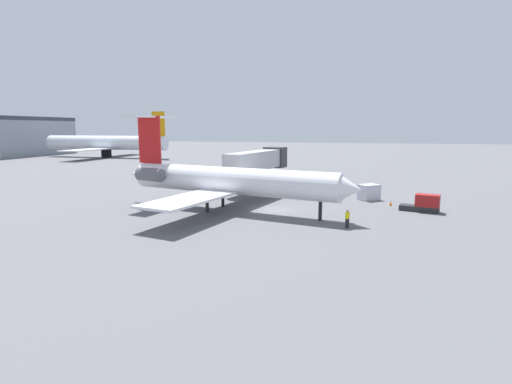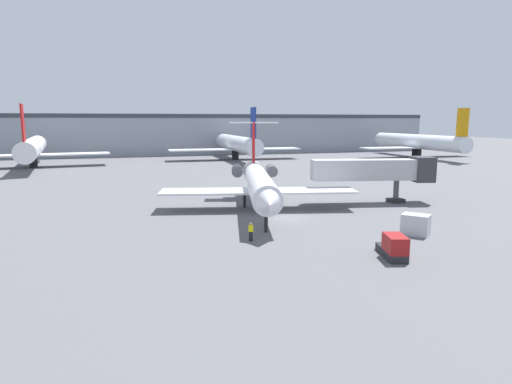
% 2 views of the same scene
% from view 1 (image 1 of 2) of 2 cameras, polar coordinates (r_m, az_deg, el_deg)
% --- Properties ---
extents(ground_plane, '(400.00, 400.00, 0.10)m').
position_cam_1_polar(ground_plane, '(44.25, 2.56, -2.62)').
color(ground_plane, '#5B5B60').
extents(regional_jet, '(23.60, 28.17, 10.34)m').
position_cam_1_polar(regional_jet, '(43.54, -4.56, 1.78)').
color(regional_jet, white).
rests_on(regional_jet, ground_plane).
extents(jet_bridge, '(15.88, 6.03, 5.91)m').
position_cam_1_polar(jet_bridge, '(59.03, 0.61, 4.55)').
color(jet_bridge, '#ADADB2').
rests_on(jet_bridge, ground_plane).
extents(ground_crew_marshaller, '(0.47, 0.40, 1.69)m').
position_cam_1_polar(ground_crew_marshaller, '(37.12, 12.90, -3.72)').
color(ground_crew_marshaller, black).
rests_on(ground_crew_marshaller, ground_plane).
extents(baggage_tug_lead, '(2.43, 4.23, 1.90)m').
position_cam_1_polar(baggage_tug_lead, '(46.76, 22.82, -1.59)').
color(baggage_tug_lead, '#262628').
rests_on(baggage_tug_lead, ground_plane).
extents(cargo_container_uld, '(2.85, 2.93, 1.94)m').
position_cam_1_polar(cargo_container_uld, '(52.16, 15.81, -0.02)').
color(cargo_container_uld, silver).
rests_on(cargo_container_uld, ground_plane).
extents(traffic_cone_near, '(0.36, 0.36, 0.55)m').
position_cam_1_polar(traffic_cone_near, '(49.06, 18.65, -1.54)').
color(traffic_cone_near, orange).
rests_on(traffic_cone_near, ground_plane).
extents(parked_airliner_east_mid, '(33.66, 39.99, 13.55)m').
position_cam_1_polar(parked_airliner_east_mid, '(129.75, -20.56, 6.56)').
color(parked_airliner_east_mid, silver).
rests_on(parked_airliner_east_mid, ground_plane).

